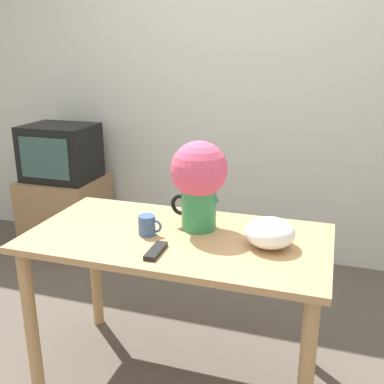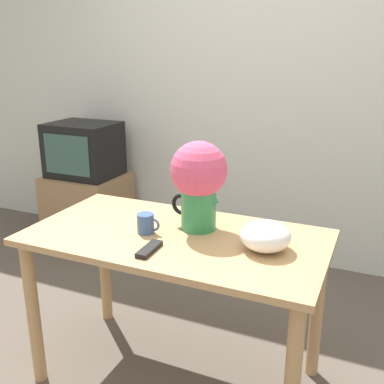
{
  "view_description": "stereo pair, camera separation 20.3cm",
  "coord_description": "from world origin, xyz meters",
  "px_view_note": "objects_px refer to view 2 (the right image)",
  "views": [
    {
      "loc": [
        0.65,
        -1.55,
        1.55
      ],
      "look_at": [
        0.06,
        0.29,
        0.93
      ],
      "focal_mm": 42.0,
      "sensor_mm": 36.0,
      "label": 1
    },
    {
      "loc": [
        0.84,
        -1.48,
        1.55
      ],
      "look_at": [
        0.06,
        0.29,
        0.93
      ],
      "focal_mm": 42.0,
      "sensor_mm": 36.0,
      "label": 2
    }
  ],
  "objects_px": {
    "flower_vase": "(199,179)",
    "white_bowl": "(266,236)",
    "coffee_mug": "(146,223)",
    "tv_set": "(84,150)"
  },
  "relations": [
    {
      "from": "flower_vase",
      "to": "tv_set",
      "type": "bearing_deg",
      "value": 143.51
    },
    {
      "from": "flower_vase",
      "to": "white_bowl",
      "type": "xyz_separation_m",
      "value": [
        0.34,
        -0.1,
        -0.17
      ]
    },
    {
      "from": "coffee_mug",
      "to": "tv_set",
      "type": "distance_m",
      "value": 1.72
    },
    {
      "from": "coffee_mug",
      "to": "white_bowl",
      "type": "distance_m",
      "value": 0.54
    },
    {
      "from": "coffee_mug",
      "to": "tv_set",
      "type": "xyz_separation_m",
      "value": [
        -1.24,
        1.2,
        -0.01
      ]
    },
    {
      "from": "flower_vase",
      "to": "coffee_mug",
      "type": "height_order",
      "value": "flower_vase"
    },
    {
      "from": "white_bowl",
      "to": "coffee_mug",
      "type": "bearing_deg",
      "value": -175.79
    },
    {
      "from": "white_bowl",
      "to": "tv_set",
      "type": "bearing_deg",
      "value": 146.77
    },
    {
      "from": "flower_vase",
      "to": "white_bowl",
      "type": "distance_m",
      "value": 0.4
    },
    {
      "from": "flower_vase",
      "to": "tv_set",
      "type": "height_order",
      "value": "flower_vase"
    }
  ]
}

